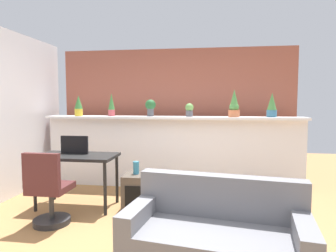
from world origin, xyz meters
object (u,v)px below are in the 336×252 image
Objects in this scene: couch at (216,240)px; vase_on_shelf at (136,168)px; office_chair at (49,194)px; potted_plant_5 at (272,105)px; potted_plant_3 at (189,110)px; tv_monitor at (75,145)px; potted_plant_2 at (150,106)px; potted_plant_0 at (79,105)px; desk at (77,161)px; potted_plant_1 at (111,105)px; potted_plant_4 at (234,106)px; side_cube_shelf at (139,192)px.

vase_on_shelf is at bearing 127.91° from couch.
potted_plant_5 is at bearing 31.64° from office_chair.
tv_monitor is at bearing -147.02° from potted_plant_3.
potted_plant_2 is 1.68× the size of vase_on_shelf.
couch is (1.07, -1.37, -0.30)m from vase_on_shelf.
potted_plant_0 is 1.39m from desk.
desk is at bearing -96.54° from potted_plant_1.
potted_plant_2 is 1.42m from potted_plant_4.
potted_plant_3 is 2.56m from office_chair.
potted_plant_4 is 0.50× the size of office_chair.
vase_on_shelf is at bearing -121.25° from potted_plant_3.
tv_monitor is 2.32× the size of vase_on_shelf.
potted_plant_3 is at bearing 36.21° from desk.
desk is 6.34× the size of vase_on_shelf.
potted_plant_4 reaches higher than vase_on_shelf.
tv_monitor is (-1.58, -1.03, -0.49)m from potted_plant_3.
desk is at bearing -48.67° from tv_monitor.
potted_plant_4 reaches higher than desk.
potted_plant_3 is at bearing 58.75° from vase_on_shelf.
side_cube_shelf is at bearing -86.85° from potted_plant_2.
potted_plant_2 reaches higher than tv_monitor.
potted_plant_2 is 0.27× the size of desk.
vase_on_shelf is (0.02, -1.12, -0.83)m from potted_plant_2.
potted_plant_3 is (1.97, 0.04, -0.07)m from potted_plant_0.
potted_plant_5 reaches higher than vase_on_shelf.
tv_monitor is (-0.90, -1.06, -0.54)m from potted_plant_2.
desk reaches higher than vase_on_shelf.
potted_plant_1 is 1.38m from desk.
potted_plant_4 is 1.13× the size of tv_monitor.
tv_monitor is at bearing 91.36° from office_chair.
potted_plant_2 reaches higher than office_chair.
couch is at bearing -54.17° from potted_plant_1.
office_chair is 2.09m from couch.
potted_plant_2 is 2.26m from office_chair.
vase_on_shelf is (0.85, 0.02, -0.08)m from desk.
tv_monitor is at bearing -130.29° from potted_plant_2.
potted_plant_4 reaches higher than office_chair.
potted_plant_4 reaches higher than side_cube_shelf.
potted_plant_5 is at bearing 0.83° from potted_plant_3.
potted_plant_2 is at bearing 64.00° from office_chair.
side_cube_shelf is (0.06, -1.14, -1.17)m from potted_plant_2.
potted_plant_4 is at bearing 37.47° from vase_on_shelf.
potted_plant_4 is 0.91× the size of side_cube_shelf.
office_chair is at bearing -142.60° from potted_plant_4.
potted_plant_5 is at bearing -0.11° from potted_plant_1.
vase_on_shelf is (0.90, 0.69, 0.20)m from office_chair.
potted_plant_0 is 0.40× the size of office_chair.
potted_plant_2 is 0.72× the size of tv_monitor.
potted_plant_2 reaches higher than desk.
potted_plant_1 is at bearing 84.21° from office_chair.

